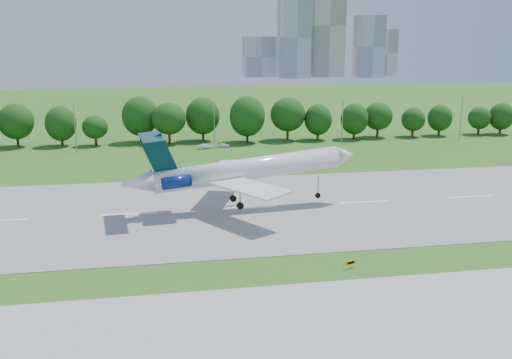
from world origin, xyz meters
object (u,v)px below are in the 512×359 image
object	(u,v)px
airliner	(237,170)
service_vehicle_b	(223,145)
service_vehicle_a	(205,146)
taxi_sign_left	(351,263)

from	to	relation	value
airliner	service_vehicle_b	distance (m)	58.67
airliner	service_vehicle_a	bearing A→B (deg)	83.81
service_vehicle_a	service_vehicle_b	xyz separation A→B (m)	(4.96, 1.00, -0.04)
airliner	service_vehicle_b	xyz separation A→B (m)	(4.84, 58.14, -6.18)
airliner	taxi_sign_left	bearing A→B (deg)	-76.43
taxi_sign_left	service_vehicle_b	distance (m)	86.05
taxi_sign_left	service_vehicle_a	world-z (taller)	service_vehicle_a
taxi_sign_left	service_vehicle_b	xyz separation A→B (m)	(-5.20, 85.89, -0.18)
airliner	taxi_sign_left	xyz separation A→B (m)	(10.04, -27.75, -5.99)
airliner	service_vehicle_b	bearing A→B (deg)	78.93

